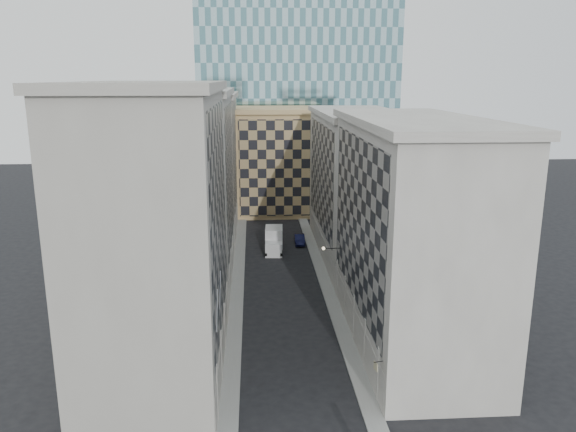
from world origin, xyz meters
name	(u,v)px	position (x,y,z in m)	size (l,w,h in m)	color
sidewalk_west	(238,284)	(-5.25, 30.00, 0.07)	(1.50, 100.00, 0.15)	gray
sidewalk_east	(325,282)	(5.25, 30.00, 0.07)	(1.50, 100.00, 0.15)	gray
bldg_left_a	(159,233)	(-10.88, 11.00, 11.82)	(10.80, 22.80, 23.70)	#9E988E
bldg_left_b	(189,187)	(-10.88, 33.00, 11.32)	(10.80, 22.80, 22.70)	#99968E
bldg_left_c	(204,164)	(-10.88, 55.00, 10.83)	(10.80, 22.80, 21.70)	#9E988E
bldg_right_a	(410,233)	(10.88, 15.00, 10.32)	(10.80, 26.80, 20.70)	#A9A39B
bldg_right_b	(356,183)	(10.89, 42.00, 9.85)	(10.80, 28.80, 19.70)	#A9A39B
tan_block	(282,160)	(2.00, 67.90, 9.44)	(16.80, 14.80, 18.80)	tan
church_tower	(268,62)	(0.00, 82.00, 26.95)	(7.20, 7.20, 51.50)	#322D27
flagpoles_left	(219,300)	(-5.90, 6.00, 8.00)	(0.10, 6.33, 2.33)	gray
bracket_lamp	(325,248)	(4.38, 24.00, 6.20)	(1.98, 0.36, 0.36)	black
box_truck	(274,241)	(-0.42, 43.10, 1.42)	(2.73, 6.08, 3.27)	silver
dark_car	(300,239)	(3.50, 46.37, 0.69)	(1.47, 4.21, 1.39)	black
shop_sign	(376,366)	(5.42, 3.00, 3.84)	(0.71, 0.62, 0.70)	black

